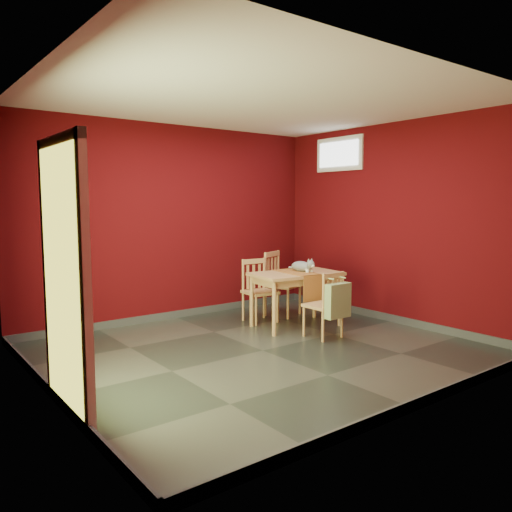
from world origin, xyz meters
TOP-DOWN VIEW (x-y plane):
  - ground at (0.00, 0.00)m, footprint 4.50×4.50m
  - room_shell at (0.00, 0.00)m, footprint 4.50×4.50m
  - doorway at (-2.23, -0.40)m, footprint 0.06×1.01m
  - window at (2.23, 1.00)m, footprint 0.05×0.90m
  - outlet_plate at (1.60, 1.99)m, footprint 0.08×0.02m
  - dining_table at (1.03, 0.60)m, footprint 1.22×0.81m
  - table_runner at (1.03, 0.49)m, footprint 0.40×0.71m
  - chair_far_left at (0.81, 1.13)m, footprint 0.44×0.44m
  - chair_far_right at (1.30, 1.24)m, footprint 0.55×0.55m
  - chair_near at (0.93, -0.04)m, footprint 0.38×0.38m
  - tote_bag at (0.93, -0.24)m, footprint 0.34×0.20m
  - cat at (1.14, 0.62)m, footprint 0.24×0.41m
  - picture_frame at (2.19, 1.53)m, footprint 0.16×0.42m

SIDE VIEW (x-z plane):
  - ground at x=0.00m, z-range 0.00..0.00m
  - room_shell at x=0.00m, z-range -2.20..2.30m
  - picture_frame at x=2.19m, z-range 0.00..0.41m
  - outlet_plate at x=1.60m, z-range 0.24..0.36m
  - chair_near at x=0.93m, z-range 0.01..0.82m
  - chair_far_left at x=0.81m, z-range 0.01..0.87m
  - chair_far_right at x=1.30m, z-range 0.01..0.93m
  - tote_bag at x=0.93m, z-range 0.25..0.73m
  - dining_table at x=1.03m, z-range 0.27..0.99m
  - table_runner at x=1.03m, z-range 0.50..0.84m
  - cat at x=1.14m, z-range 0.72..0.91m
  - doorway at x=-2.23m, z-range 0.06..2.19m
  - window at x=2.23m, z-range 2.10..2.60m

